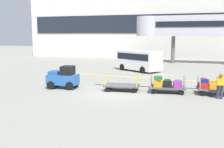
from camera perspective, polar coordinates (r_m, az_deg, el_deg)
name	(u,v)px	position (r m, az deg, el deg)	size (l,w,h in m)	color
ground_plane	(116,93)	(17.37, 0.93, -4.06)	(120.00, 120.00, 0.00)	gray
apron_lead_line	(145,78)	(23.58, 7.07, -0.81)	(16.00, 0.20, 0.01)	yellow
terminal_building	(166,27)	(42.52, 11.31, 9.76)	(45.97, 2.51, 9.78)	silver
jet_bridge	(188,26)	(36.27, 15.85, 9.72)	(14.59, 3.00, 6.15)	#B7B7BC
baggage_tug	(63,78)	(19.08, -10.29, -0.77)	(2.21, 1.43, 1.58)	#2659A5
baggage_cart_lead	(122,86)	(18.05, 2.11, -2.47)	(3.06, 1.65, 1.10)	#4C4C4F
baggage_cart_middle	(166,84)	(17.75, 11.49, -2.18)	(3.06, 1.65, 1.12)	#4C4C4F
baggage_cart_tail	(214,86)	(18.07, 20.82, -2.49)	(3.06, 1.65, 1.10)	#4C4C4F
baggage_handler	(220,85)	(16.82, 22.05, -2.08)	(0.43, 0.45, 1.56)	#2D334C
shuttle_van	(139,59)	(27.79, 5.66, 3.16)	(5.07, 4.19, 2.10)	white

